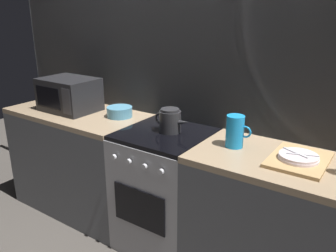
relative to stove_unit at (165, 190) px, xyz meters
name	(u,v)px	position (x,y,z in m)	size (l,w,h in m)	color
ground_plane	(165,241)	(0.00, 0.00, -0.45)	(8.00, 8.00, 0.00)	#47423D
back_wall	(190,82)	(0.00, 0.32, 0.75)	(3.60, 0.05, 2.40)	gray
counter_left	(81,161)	(-0.90, 0.00, 0.00)	(1.20, 0.60, 0.90)	#515459
stove_unit	(165,190)	(0.00, 0.00, 0.00)	(0.60, 0.63, 0.90)	#9E9EA3
counter_right	(289,232)	(0.90, 0.00, 0.00)	(1.20, 0.60, 0.90)	#515459
microwave	(70,94)	(-0.97, 0.00, 0.59)	(0.46, 0.35, 0.27)	black
kettle	(170,121)	(0.02, 0.03, 0.53)	(0.28, 0.15, 0.17)	#262628
mixing_bowl	(120,112)	(-0.50, 0.09, 0.49)	(0.20, 0.20, 0.08)	teal
pitcher	(235,131)	(0.50, 0.03, 0.55)	(0.16, 0.11, 0.20)	#198CD8
dish_pile	(299,159)	(0.89, 0.03, 0.47)	(0.30, 0.40, 0.06)	tan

